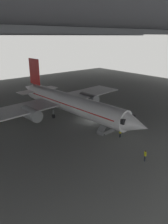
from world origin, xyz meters
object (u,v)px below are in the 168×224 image
object	(u,v)px
boarding_stairs	(107,128)
crew_worker_by_stairs	(120,133)
crew_worker_near_nose	(145,155)
airplane_main	(68,102)
baggage_tug	(59,100)

from	to	relation	value
boarding_stairs	crew_worker_by_stairs	bearing A→B (deg)	-88.26
boarding_stairs	crew_worker_near_nose	world-z (taller)	boarding_stairs
airplane_main	boarding_stairs	xyz separation A→B (m)	(1.25, -10.09, -2.72)
boarding_stairs	crew_worker_by_stairs	xyz separation A→B (m)	(0.09, -3.06, 0.15)
crew_worker_near_nose	baggage_tug	distance (m)	32.26
crew_worker_near_nose	crew_worker_by_stairs	xyz separation A→B (m)	(3.03, 7.09, -0.10)
baggage_tug	airplane_main	bearing A→B (deg)	-113.74
crew_worker_by_stairs	boarding_stairs	bearing A→B (deg)	91.74
crew_worker_by_stairs	crew_worker_near_nose	bearing A→B (deg)	-113.10
crew_worker_near_nose	boarding_stairs	bearing A→B (deg)	73.88
crew_worker_near_nose	crew_worker_by_stairs	distance (m)	7.71
crew_worker_by_stairs	baggage_tug	xyz separation A→B (m)	(3.64, 24.46, -0.35)
airplane_main	crew_worker_by_stairs	distance (m)	13.46
airplane_main	crew_worker_by_stairs	bearing A→B (deg)	-84.19
airplane_main	baggage_tug	xyz separation A→B (m)	(4.98, 11.32, -2.92)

